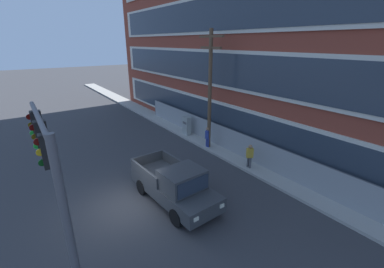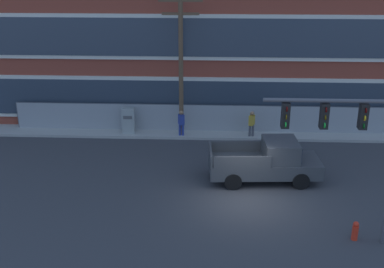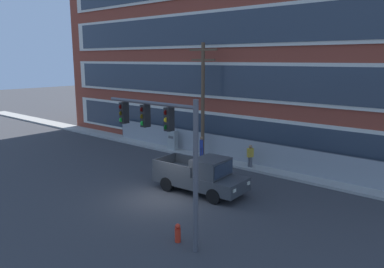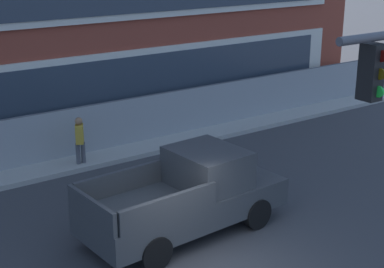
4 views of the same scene
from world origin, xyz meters
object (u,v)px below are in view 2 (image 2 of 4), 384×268
at_px(utility_pole_near_corner, 181,60).
at_px(electrical_cabinet, 128,122).
at_px(pedestrian_near_cabinet, 181,122).
at_px(fire_hydrant, 355,231).
at_px(traffic_signal_mast, 354,137).
at_px(pedestrian_by_fence, 252,123).
at_px(pickup_truck_dark_grey, 267,162).

relative_size(utility_pole_near_corner, electrical_cabinet, 4.90).
bearing_deg(pedestrian_near_cabinet, fire_hydrant, -55.09).
bearing_deg(utility_pole_near_corner, electrical_cabinet, 177.51).
xyz_separation_m(utility_pole_near_corner, pedestrian_near_cabinet, (0.00, -0.12, -3.67)).
height_order(traffic_signal_mast, pedestrian_by_fence, traffic_signal_mast).
bearing_deg(electrical_cabinet, pickup_truck_dark_grey, -36.88).
xyz_separation_m(traffic_signal_mast, pedestrian_near_cabinet, (-6.83, 10.65, -3.28)).
bearing_deg(traffic_signal_mast, pickup_truck_dark_grey, 114.52).
bearing_deg(electrical_cabinet, traffic_signal_mast, -47.45).
xyz_separation_m(utility_pole_near_corner, pedestrian_by_fence, (4.12, -0.06, -3.67)).
height_order(pickup_truck_dark_grey, pedestrian_by_fence, pickup_truck_dark_grey).
bearing_deg(pickup_truck_dark_grey, electrical_cabinet, 143.12).
xyz_separation_m(pedestrian_near_cabinet, fire_hydrant, (7.35, -10.53, -0.59)).
xyz_separation_m(electrical_cabinet, pedestrian_near_cabinet, (3.18, -0.25, 0.12)).
bearing_deg(pickup_truck_dark_grey, pedestrian_by_fence, 93.63).
bearing_deg(fire_hydrant, pedestrian_by_fence, 106.93).
height_order(pickup_truck_dark_grey, fire_hydrant, pickup_truck_dark_grey).
bearing_deg(pickup_truck_dark_grey, fire_hydrant, -60.34).
bearing_deg(pedestrian_near_cabinet, traffic_signal_mast, -57.32).
bearing_deg(utility_pole_near_corner, fire_hydrant, -55.39).
xyz_separation_m(pickup_truck_dark_grey, pedestrian_by_fence, (-0.35, 5.55, 0.02)).
xyz_separation_m(traffic_signal_mast, electrical_cabinet, (-10.01, 10.90, -3.39)).
relative_size(pickup_truck_dark_grey, electrical_cabinet, 3.15).
xyz_separation_m(utility_pole_near_corner, fire_hydrant, (7.35, -10.65, -4.26)).
relative_size(electrical_cabinet, fire_hydrant, 2.20).
distance_m(electrical_cabinet, pedestrian_near_cabinet, 3.19).
height_order(pedestrian_by_fence, fire_hydrant, pedestrian_by_fence).
height_order(electrical_cabinet, pedestrian_near_cabinet, electrical_cabinet).
distance_m(traffic_signal_mast, pedestrian_by_fence, 11.52).
distance_m(electrical_cabinet, pedestrian_by_fence, 7.30).
bearing_deg(electrical_cabinet, fire_hydrant, -45.70).
bearing_deg(utility_pole_near_corner, pedestrian_by_fence, -0.77).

